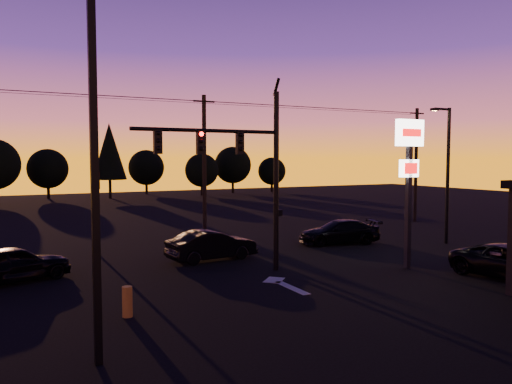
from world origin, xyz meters
The scene contains 20 objects.
ground centered at (0.00, 0.00, 0.00)m, with size 120.00×120.00×0.00m, color black.
lane_arrow centered at (0.50, 1.67, 0.01)m, with size 1.20×3.10×0.01m.
traffic_signal_mast centered at (-0.10, 3.99, 4.94)m, with size 6.79×0.52×8.58m.
secondary_signal centered at (-5.00, 11.49, 2.86)m, with size 0.30×0.31×4.35m.
parking_lot_light centered at (-7.50, -3.00, 5.27)m, with size 1.25×0.30×9.14m.
pylon_sign centered at (7.00, 1.50, 4.91)m, with size 1.50×0.28×6.80m.
streetlight centered at (13.91, 5.50, 4.42)m, with size 1.55×0.35×8.00m.
utility_pole_1 centered at (2.00, 14.00, 4.59)m, with size 1.40×0.26×9.00m.
utility_pole_2 centered at (20.00, 14.00, 4.59)m, with size 1.40×0.26×9.00m.
power_wires centered at (2.00, 14.00, 8.57)m, with size 36.00×1.22×0.07m.
bollard centered at (-6.02, 0.37, 0.49)m, with size 0.33×0.33×0.99m, color #A66F20.
tree_3 centered at (-4.00, 52.00, 3.75)m, with size 4.95×4.95×6.22m.
tree_4 centered at (3.00, 49.00, 5.93)m, with size 4.18×4.18×9.50m.
tree_5 centered at (9.00, 54.00, 3.75)m, with size 4.95×4.95×6.22m.
tree_6 centered at (15.00, 48.00, 3.43)m, with size 4.54×4.54×5.71m.
tree_7 centered at (21.00, 51.00, 4.06)m, with size 5.36×5.36×6.74m.
tree_8 centered at (27.00, 50.00, 3.12)m, with size 4.12×4.12×5.19m.
car_left centered at (-9.12, 6.98, 0.76)m, with size 1.79×4.45×1.52m, color black.
car_mid centered at (-0.21, 7.42, 0.74)m, with size 1.57×4.51×1.49m, color black.
car_right centered at (8.29, 8.36, 0.70)m, with size 1.97×4.84×1.40m, color black.
Camera 1 is at (-9.55, -15.37, 5.06)m, focal length 35.00 mm.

